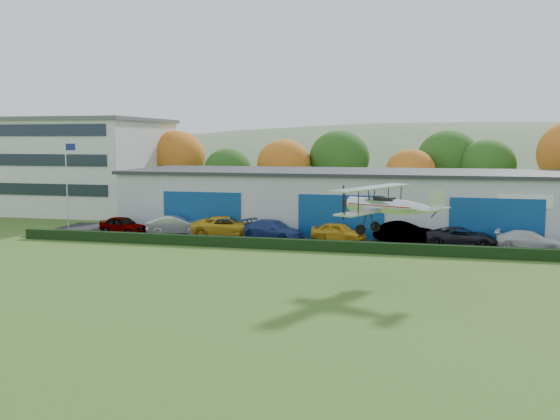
% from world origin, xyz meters
% --- Properties ---
extents(ground, '(300.00, 300.00, 0.00)m').
position_xyz_m(ground, '(0.00, 0.00, 0.00)').
color(ground, '#415D1D').
rests_on(ground, ground).
extents(apron, '(48.00, 9.00, 0.05)m').
position_xyz_m(apron, '(3.00, 21.00, 0.03)').
color(apron, black).
rests_on(apron, ground).
extents(hedge, '(46.00, 0.60, 0.80)m').
position_xyz_m(hedge, '(3.00, 16.20, 0.40)').
color(hedge, black).
rests_on(hedge, ground).
extents(hangar, '(40.60, 12.60, 5.30)m').
position_xyz_m(hangar, '(5.00, 27.98, 2.66)').
color(hangar, '#B2B7BC').
rests_on(hangar, ground).
extents(office_block, '(20.60, 15.60, 10.40)m').
position_xyz_m(office_block, '(-28.00, 35.00, 5.21)').
color(office_block, silver).
rests_on(office_block, ground).
extents(flagpole, '(1.05, 0.10, 8.00)m').
position_xyz_m(flagpole, '(-19.88, 22.00, 4.78)').
color(flagpole, silver).
rests_on(flagpole, ground).
extents(tree_belt, '(75.70, 13.22, 10.12)m').
position_xyz_m(tree_belt, '(0.85, 40.62, 5.61)').
color(tree_belt, '#3D2614').
rests_on(tree_belt, ground).
extents(distant_hills, '(430.00, 196.00, 56.00)m').
position_xyz_m(distant_hills, '(-4.38, 140.00, -13.05)').
color(distant_hills, '#4C6642').
rests_on(distant_hills, ground).
extents(car_0, '(4.73, 3.00, 1.50)m').
position_xyz_m(car_0, '(-13.40, 19.92, 0.80)').
color(car_0, gray).
rests_on(car_0, apron).
extents(car_1, '(5.05, 3.02, 1.57)m').
position_xyz_m(car_1, '(-8.84, 20.58, 0.84)').
color(car_1, silver).
rests_on(car_1, apron).
extents(car_2, '(6.46, 4.23, 1.65)m').
position_xyz_m(car_2, '(-4.34, 20.81, 0.88)').
color(car_2, gold).
rests_on(car_2, apron).
extents(car_3, '(5.89, 4.10, 1.58)m').
position_xyz_m(car_3, '(-0.11, 19.87, 0.84)').
color(car_3, navy).
rests_on(car_3, apron).
extents(car_4, '(4.72, 3.02, 1.50)m').
position_xyz_m(car_4, '(5.07, 20.42, 0.80)').
color(car_4, gold).
rests_on(car_4, apron).
extents(car_5, '(5.14, 3.47, 1.60)m').
position_xyz_m(car_5, '(10.25, 21.30, 0.85)').
color(car_5, gray).
rests_on(car_5, apron).
extents(car_6, '(5.25, 2.48, 1.45)m').
position_xyz_m(car_6, '(14.40, 20.22, 0.78)').
color(car_6, black).
rests_on(car_6, apron).
extents(car_7, '(5.01, 2.81, 1.37)m').
position_xyz_m(car_7, '(19.14, 20.05, 0.74)').
color(car_7, silver).
rests_on(car_7, apron).
extents(biplane, '(6.34, 6.87, 2.64)m').
position_xyz_m(biplane, '(9.56, 7.03, 4.49)').
color(biplane, silver).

